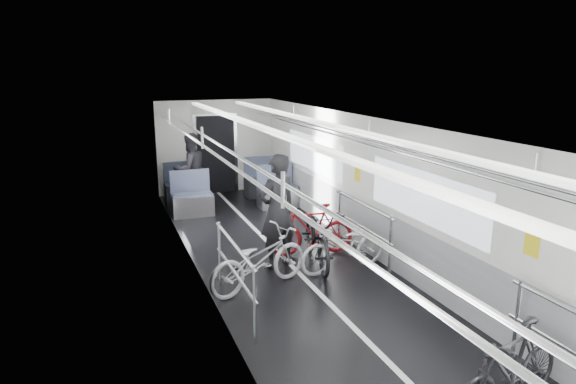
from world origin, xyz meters
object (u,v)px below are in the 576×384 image
at_px(bike_right_near, 509,372).
at_px(bike_right_mid, 344,246).
at_px(person_seated, 190,169).
at_px(bike_left_far, 259,260).
at_px(person_standing, 277,211).
at_px(bike_right_far, 311,230).
at_px(bike_aisle, 318,235).

bearing_deg(bike_right_near, bike_right_mid, 164.19).
bearing_deg(bike_right_mid, person_seated, -169.70).
relative_size(bike_left_far, person_seated, 1.00).
relative_size(person_standing, person_seated, 1.10).
height_order(bike_right_far, bike_aisle, bike_aisle).
relative_size(bike_right_mid, person_standing, 0.83).
relative_size(bike_right_mid, bike_right_far, 1.03).
bearing_deg(bike_right_near, bike_right_far, 167.21).
xyz_separation_m(bike_right_near, person_seated, (-1.40, 8.70, 0.39)).
height_order(bike_right_mid, person_standing, person_standing).
bearing_deg(bike_right_mid, bike_right_near, -9.91).
distance_m(bike_right_near, bike_right_mid, 3.75).
xyz_separation_m(bike_aisle, person_seated, (-1.31, 4.49, 0.37)).
xyz_separation_m(bike_right_mid, person_seated, (-1.57, 4.95, 0.45)).
distance_m(bike_right_mid, person_seated, 5.21).
bearing_deg(person_standing, bike_aisle, 156.17).
bearing_deg(bike_right_mid, person_standing, -128.08).
height_order(bike_right_near, bike_aisle, bike_aisle).
bearing_deg(person_seated, person_standing, 79.54).
xyz_separation_m(bike_right_mid, bike_right_far, (-0.20, 0.86, 0.04)).
distance_m(bike_right_mid, person_standing, 1.21).
distance_m(bike_aisle, person_seated, 4.70).
xyz_separation_m(bike_right_far, person_seated, (-1.37, 4.09, 0.40)).
height_order(bike_right_near, bike_right_far, bike_right_near).
bearing_deg(person_seated, bike_right_mid, 88.91).
distance_m(bike_left_far, bike_aisle, 1.38).
relative_size(bike_left_far, bike_right_mid, 1.10).
xyz_separation_m(bike_right_near, bike_right_far, (-0.03, 4.60, -0.02)).
relative_size(bike_right_mid, person_seated, 0.91).
bearing_deg(person_seated, bike_right_far, 89.78).
bearing_deg(person_seated, bike_right_near, 80.45).
relative_size(bike_right_near, person_seated, 0.91).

